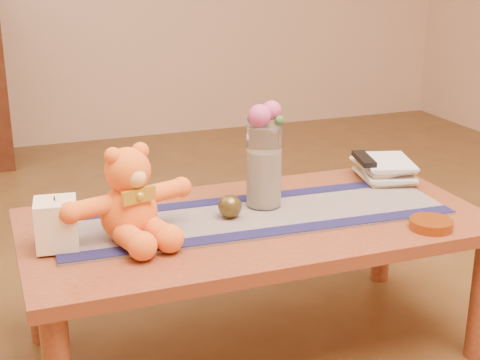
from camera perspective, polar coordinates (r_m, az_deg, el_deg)
name	(u,v)px	position (r m, az deg, el deg)	size (l,w,h in m)	color
floor	(254,347)	(2.35, 1.17, -13.39)	(5.50, 5.50, 0.00)	#513417
coffee_table_top	(255,225)	(2.15, 1.25, -3.64)	(1.40, 0.70, 0.04)	maroon
table_leg_bl	(37,284)	(2.38, -16.10, -8.08)	(0.07, 0.07, 0.41)	maroon
table_leg_br	(382,230)	(2.75, 11.44, -4.01)	(0.07, 0.07, 0.41)	maroon
persian_runner	(254,216)	(2.16, 1.14, -2.92)	(1.20, 0.35, 0.01)	#1C1845
runner_border_near	(271,232)	(2.03, 2.50, -4.20)	(1.20, 0.06, 0.00)	#16143E
runner_border_far	(239,199)	(2.28, -0.06, -1.54)	(1.20, 0.06, 0.00)	#16143E
teddy_bear	(128,194)	(1.98, -9.05, -1.15)	(0.38, 0.31, 0.25)	orange
pillar_candle	(57,224)	(1.97, -14.64, -3.45)	(0.11, 0.11, 0.13)	#FFEABB
candle_wick	(54,198)	(1.95, -14.81, -1.45)	(0.00, 0.00, 0.01)	black
glass_vase	(264,166)	(2.19, 1.96, 1.12)	(0.11, 0.11, 0.26)	silver
potpourri_fill	(264,178)	(2.20, 1.94, 0.15)	(0.09, 0.09, 0.18)	beige
rose_left	(260,116)	(2.13, 1.61, 5.23)	(0.07, 0.07, 0.07)	#C0437B
rose_right	(272,110)	(2.16, 2.57, 5.66)	(0.06, 0.06, 0.06)	#C0437B
blue_flower_back	(263,114)	(2.18, 1.89, 5.37)	(0.04, 0.04, 0.04)	#474F9A
blue_flower_side	(253,119)	(2.16, 1.06, 4.99)	(0.04, 0.04, 0.04)	#474F9A
leaf_sprig	(279,120)	(2.15, 3.19, 4.85)	(0.03, 0.03, 0.03)	#33662D
bronze_ball	(230,206)	(2.12, -0.82, -2.15)	(0.07, 0.07, 0.07)	#4C3E19
book_bottom	(362,178)	(2.52, 9.85, 0.14)	(0.17, 0.22, 0.02)	beige
book_lower	(364,173)	(2.51, 10.01, 0.53)	(0.16, 0.22, 0.02)	beige
book_upper	(361,168)	(2.51, 9.75, 0.98)	(0.17, 0.22, 0.02)	beige
book_top	(364,163)	(2.50, 10.02, 1.37)	(0.16, 0.22, 0.02)	beige
tv_remote	(364,159)	(2.49, 10.01, 1.70)	(0.04, 0.16, 0.02)	black
amber_dish	(431,224)	(2.14, 15.22, -3.47)	(0.13, 0.13, 0.03)	#BF5914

